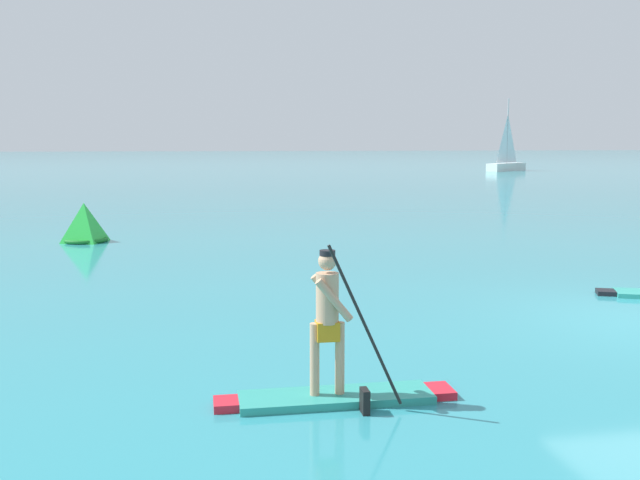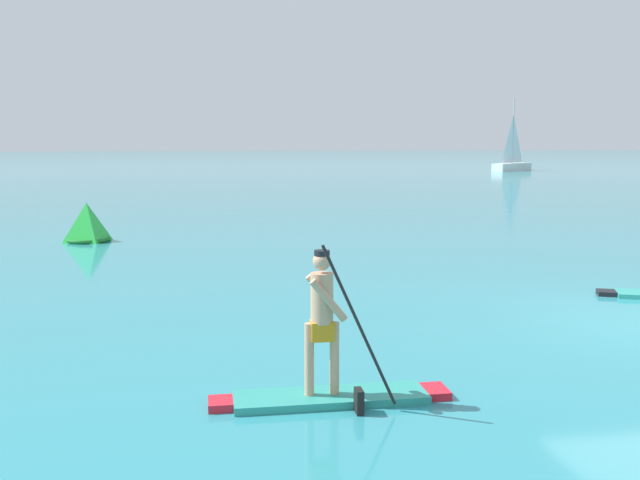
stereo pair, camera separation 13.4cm
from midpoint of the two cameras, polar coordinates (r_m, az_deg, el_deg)
name	(u,v)px [view 2 (the right image)]	position (r m, az deg, el deg)	size (l,w,h in m)	color
paddleboarder_near_left	(329,365)	(8.42, 1.18, -9.88)	(2.82, 0.84, 1.95)	teal
race_marker_buoy	(87,224)	(22.79, -17.76, 1.18)	(1.46, 1.46, 1.17)	green
sailboat_right_horizon	(512,162)	(77.12, 14.99, 5.96)	(5.47, 4.39, 7.34)	white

